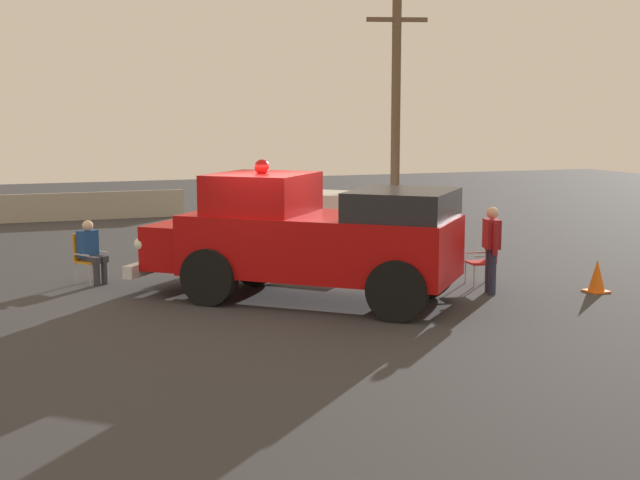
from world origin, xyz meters
name	(u,v)px	position (x,y,z in m)	size (l,w,h in m)	color
ground_plane	(275,301)	(0.00, 0.00, 0.00)	(60.00, 60.00, 0.00)	#333335
vintage_fire_truck	(308,236)	(0.59, -0.18, 1.20)	(5.91, 5.55, 2.59)	black
classic_hot_rod	(329,221)	(3.10, 5.28, 0.75)	(4.36, 4.42, 1.46)	black
lawn_chair_near_truck	(87,254)	(-3.06, 3.00, 0.59)	(0.68, 0.68, 1.02)	#B7BABF
lawn_chair_by_car	(228,247)	(-0.13, 2.88, 0.59)	(0.69, 0.69, 1.02)	#B7BABF
lawn_chair_spare	(486,256)	(4.46, -0.01, 0.59)	(0.56, 0.57, 1.02)	#B7BABF
spectator_seated	(91,249)	(-2.98, 2.89, 0.70)	(0.61, 0.65, 1.29)	#383842
spectator_standing	(491,244)	(4.07, -0.84, 0.96)	(0.37, 0.64, 1.68)	#2D334C
utility_pole	(396,113)	(5.93, 7.38, 3.44)	(1.67, 0.59, 6.60)	brown
traffic_cone	(597,276)	(6.08, -1.43, 0.31)	(0.40, 0.40, 0.64)	orange
background_fence	(45,208)	(-3.28, 13.90, 0.45)	(8.91, 0.12, 0.90)	#A8A393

